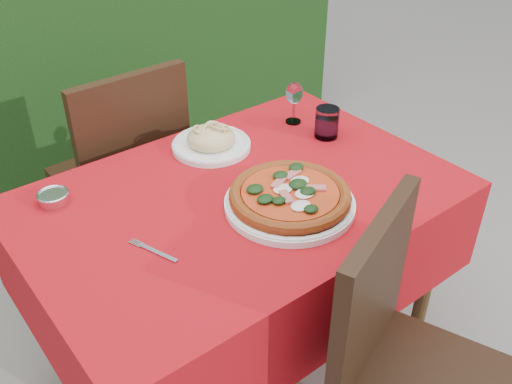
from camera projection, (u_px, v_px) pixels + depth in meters
ground at (243, 360)px, 2.10m from camera, size 60.00×60.00×0.00m
hedge at (35, 11)px, 2.59m from camera, size 3.20×0.55×1.78m
dining_table at (241, 233)px, 1.76m from camera, size 1.26×0.86×0.75m
chair_near at (403, 357)px, 1.44m from camera, size 0.54×0.54×0.93m
chair_far at (126, 168)px, 2.17m from camera, size 0.44×0.44×0.96m
pizza_plate at (290, 198)px, 1.60m from camera, size 0.37×0.37×0.07m
pasta_plate at (211, 141)px, 1.88m from camera, size 0.26×0.26×0.07m
water_glass at (327, 124)px, 1.93m from camera, size 0.08×0.08×0.11m
wine_glass at (294, 95)px, 1.99m from camera, size 0.06×0.06×0.15m
fork at (158, 253)px, 1.45m from camera, size 0.07×0.16×0.00m
steel_ramekin at (54, 198)px, 1.62m from camera, size 0.08×0.08×0.03m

